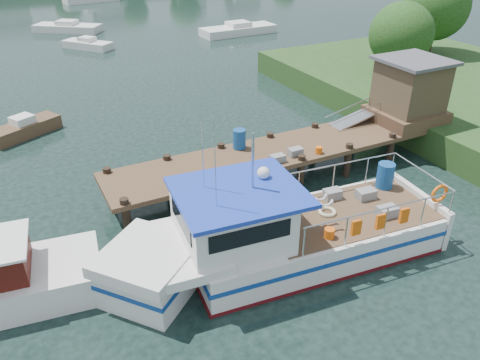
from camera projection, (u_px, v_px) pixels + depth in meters
name	position (u px, v px, depth m)	size (l,w,h in m)	color
ground_plane	(245.00, 186.00, 20.42)	(160.00, 160.00, 0.00)	black
dock	(368.00, 113.00, 21.92)	(16.60, 3.00, 4.78)	#513A26
lobster_boat	(274.00, 236.00, 15.41)	(12.10, 4.49, 5.82)	silver
moored_rowboat	(24.00, 128.00, 24.95)	(3.95, 2.93, 1.10)	#513A26
moored_b	(88.00, 44.00, 41.61)	(4.08, 4.57, 1.01)	silver
moored_c	(238.00, 30.00, 46.74)	(7.72, 2.89, 1.20)	silver
moored_d	(68.00, 28.00, 47.72)	(6.72, 5.81, 1.14)	silver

